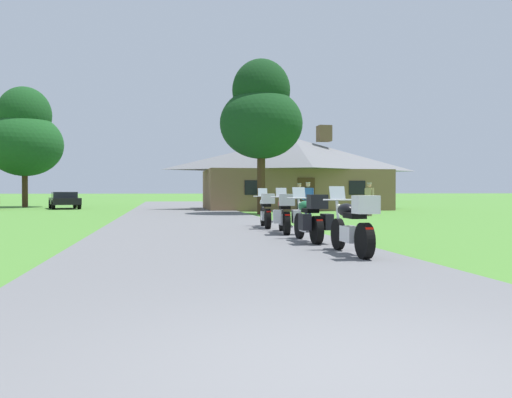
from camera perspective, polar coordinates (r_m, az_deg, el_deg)
The scene contains 13 objects.
ground_plane at distance 23.24m, azimuth -7.14°, elevation -2.24°, with size 500.00×500.00×0.00m, color #4C8433.
asphalt_driveway at distance 21.24m, azimuth -6.86°, elevation -2.45°, with size 6.40×80.00×0.06m, color slate.
motorcycle_black_nearest_to_camera at distance 9.88m, azimuth 10.63°, elevation -2.84°, with size 0.66×2.08×1.30m.
motorcycle_green_second_in_row at distance 12.21m, azimuth 6.00°, elevation -2.18°, with size 0.72×2.08×1.30m.
motorcycle_red_third_in_row at distance 14.69m, azimuth 3.19°, elevation -1.66°, with size 0.88×2.08×1.30m.
motorcycle_white_farthest_in_row at distance 17.03m, azimuth 1.08°, elevation -1.28°, with size 0.66×2.08×1.30m.
stone_lodge at distance 35.86m, azimuth 4.18°, elevation 2.90°, with size 12.77×6.65×5.81m.
bystander_gray_shirt_near_lodge at distance 28.37m, azimuth 4.76°, elevation 0.24°, with size 0.33×0.52×1.69m.
bystander_blue_shirt_beside_signpost at distance 25.34m, azimuth 5.72°, elevation 0.17°, with size 0.55×0.26×1.69m.
bystander_tan_shirt_by_tree at distance 26.82m, azimuth 12.32°, elevation 0.19°, with size 0.38×0.48×1.69m.
tree_left_far at distance 44.87m, azimuth -24.06°, elevation 6.37°, with size 5.84×5.84×9.45m.
tree_by_lodge_front at distance 28.51m, azimuth 0.57°, elevation 9.31°, with size 4.49×4.49×8.41m.
parked_black_sedan_far_left at distance 39.43m, azimuth -20.28°, elevation -0.08°, with size 2.89×4.54×1.20m.
Camera 1 is at (-1.21, -3.17, 1.25)m, focal length 36.45 mm.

